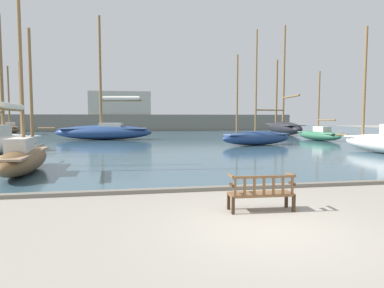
{
  "coord_description": "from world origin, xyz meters",
  "views": [
    {
      "loc": [
        -2.81,
        -6.62,
        2.33
      ],
      "look_at": [
        0.18,
        10.0,
        1.0
      ],
      "focal_mm": 32.0,
      "sensor_mm": 36.0,
      "label": 1
    }
  ],
  "objects": [
    {
      "name": "ground_plane",
      "position": [
        0.0,
        0.0,
        0.0
      ],
      "size": [
        160.0,
        160.0,
        0.0
      ],
      "primitive_type": "plane",
      "color": "gray"
    },
    {
      "name": "harbor_water",
      "position": [
        0.0,
        44.0,
        0.04
      ],
      "size": [
        100.0,
        80.0,
        0.08
      ],
      "primitive_type": "cube",
      "color": "#385666",
      "rests_on": "ground"
    },
    {
      "name": "quay_edge_kerb",
      "position": [
        0.0,
        3.85,
        0.06
      ],
      "size": [
        40.0,
        0.3,
        0.12
      ],
      "primitive_type": "cube",
      "color": "slate",
      "rests_on": "ground"
    },
    {
      "name": "park_bench",
      "position": [
        0.36,
        1.29,
        0.47
      ],
      "size": [
        1.62,
        0.59,
        0.92
      ],
      "color": "#3D2A19",
      "rests_on": "ground"
    },
    {
      "name": "sailboat_far_port",
      "position": [
        -10.49,
        15.72,
        0.88
      ],
      "size": [
        3.83,
        7.06,
        8.37
      ],
      "color": "silver",
      "rests_on": "harbor_water"
    },
    {
      "name": "sailboat_far_starboard",
      "position": [
        15.18,
        23.77,
        0.67
      ],
      "size": [
        2.5,
        5.98,
        6.64
      ],
      "color": "#2D6647",
      "rests_on": "harbor_water"
    },
    {
      "name": "sailboat_outer_starboard",
      "position": [
        -18.43,
        41.87,
        0.9
      ],
      "size": [
        4.5,
        7.94,
        8.91
      ],
      "color": "brown",
      "rests_on": "harbor_water"
    },
    {
      "name": "sailboat_mid_port",
      "position": [
        7.18,
        19.46,
        0.78
      ],
      "size": [
        6.44,
        2.82,
        9.1
      ],
      "color": "navy",
      "rests_on": "harbor_water"
    },
    {
      "name": "sailboat_distant_harbor",
      "position": [
        -5.4,
        28.57,
        1.02
      ],
      "size": [
        11.34,
        3.91,
        12.14
      ],
      "color": "navy",
      "rests_on": "harbor_water"
    },
    {
      "name": "sailboat_nearest_port",
      "position": [
        -7.09,
        8.05,
        0.77
      ],
      "size": [
        1.69,
        6.91,
        8.01
      ],
      "color": "brown",
      "rests_on": "harbor_water"
    },
    {
      "name": "sailboat_nearest_starboard",
      "position": [
        16.83,
        35.15,
        1.11
      ],
      "size": [
        4.28,
        11.84,
        13.98
      ],
      "color": "black",
      "rests_on": "harbor_water"
    },
    {
      "name": "far_breakwater",
      "position": [
        -0.82,
        50.02,
        1.97
      ],
      "size": [
        48.73,
        2.4,
        6.45
      ],
      "color": "slate",
      "rests_on": "ground"
    }
  ]
}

